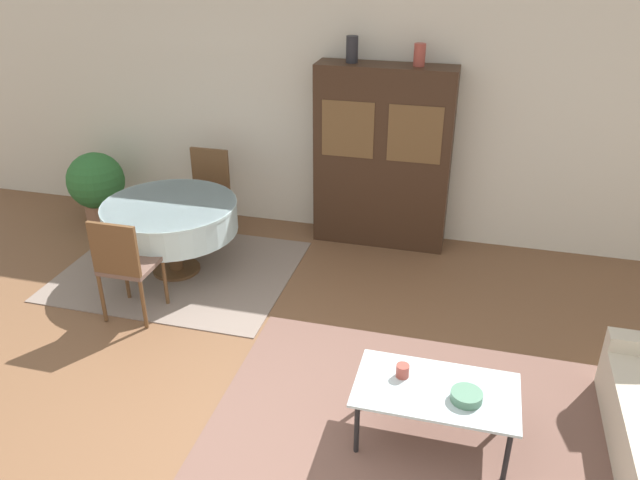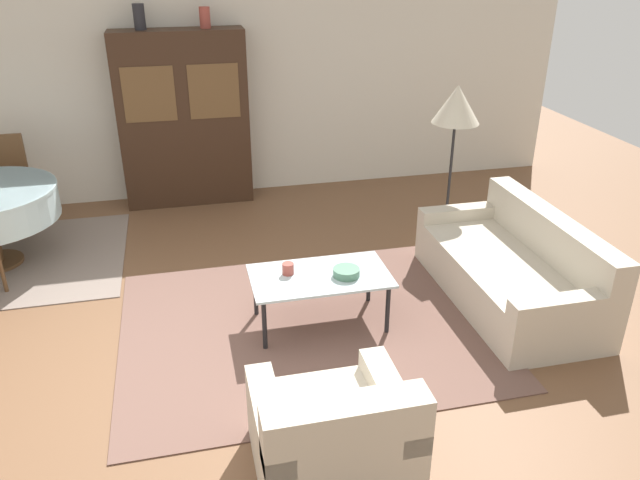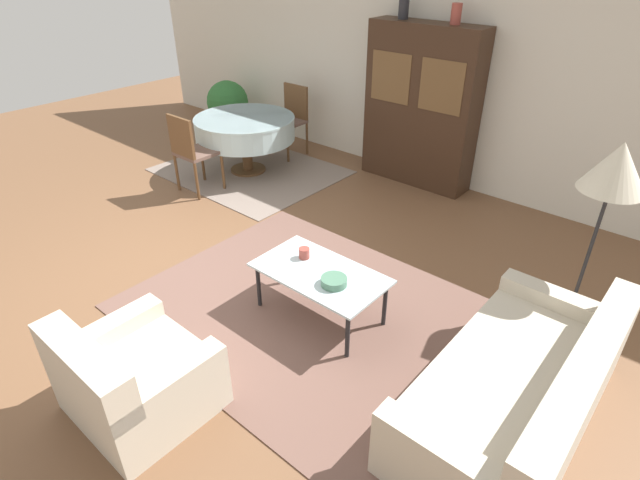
{
  "view_description": "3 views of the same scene",
  "coord_description": "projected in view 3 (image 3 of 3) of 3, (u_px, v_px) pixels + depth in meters",
  "views": [
    {
      "loc": [
        1.33,
        -2.89,
        3.2
      ],
      "look_at": [
        0.2,
        1.4,
        0.95
      ],
      "focal_mm": 35.0,
      "sensor_mm": 36.0,
      "label": 1
    },
    {
      "loc": [
        0.28,
        -3.7,
        2.79
      ],
      "look_at": [
        1.25,
        0.44,
        0.75
      ],
      "focal_mm": 35.0,
      "sensor_mm": 36.0,
      "label": 2
    },
    {
      "loc": [
        3.42,
        -2.08,
        2.75
      ],
      "look_at": [
        1.25,
        0.44,
        0.75
      ],
      "focal_mm": 28.0,
      "sensor_mm": 36.0,
      "label": 3
    }
  ],
  "objects": [
    {
      "name": "armchair",
      "position": [
        133.0,
        380.0,
        3.27
      ],
      "size": [
        0.87,
        0.81,
        0.73
      ],
      "color": "beige",
      "rests_on": "ground_plane"
    },
    {
      "name": "vase_tall",
      "position": [
        404.0,
        7.0,
        5.8
      ],
      "size": [
        0.12,
        0.12,
        0.26
      ],
      "color": "#232328",
      "rests_on": "display_cabinet"
    },
    {
      "name": "ground_plane",
      "position": [
        188.0,
        282.0,
        4.68
      ],
      "size": [
        14.0,
        14.0,
        0.0
      ],
      "primitive_type": "plane",
      "color": "brown"
    },
    {
      "name": "cup",
      "position": [
        304.0,
        253.0,
        4.19
      ],
      "size": [
        0.09,
        0.09,
        0.09
      ],
      "color": "#9E4238",
      "rests_on": "coffee_table"
    },
    {
      "name": "dining_rug",
      "position": [
        250.0,
        171.0,
        6.92
      ],
      "size": [
        2.3,
        1.86,
        0.01
      ],
      "color": "gray",
      "rests_on": "ground_plane"
    },
    {
      "name": "wall_back",
      "position": [
        409.0,
        69.0,
        6.34
      ],
      "size": [
        10.0,
        0.06,
        2.7
      ],
      "color": "beige",
      "rests_on": "ground_plane"
    },
    {
      "name": "display_cabinet",
      "position": [
        421.0,
        107.0,
        6.17
      ],
      "size": [
        1.43,
        0.39,
        1.95
      ],
      "color": "#382316",
      "rests_on": "ground_plane"
    },
    {
      "name": "bowl",
      "position": [
        334.0,
        281.0,
        3.87
      ],
      "size": [
        0.21,
        0.21,
        0.06
      ],
      "color": "#4C7A60",
      "rests_on": "coffee_table"
    },
    {
      "name": "vase_short",
      "position": [
        456.0,
        14.0,
        5.44
      ],
      "size": [
        0.11,
        0.11,
        0.22
      ],
      "color": "#9E4238",
      "rests_on": "display_cabinet"
    },
    {
      "name": "couch",
      "position": [
        520.0,
        392.0,
        3.19
      ],
      "size": [
        0.91,
        1.87,
        0.76
      ],
      "rotation": [
        0.0,
        0.0,
        1.57
      ],
      "color": "beige",
      "rests_on": "ground_plane"
    },
    {
      "name": "dining_chair_near",
      "position": [
        191.0,
        149.0,
        6.06
      ],
      "size": [
        0.44,
        0.44,
        0.98
      ],
      "color": "brown",
      "rests_on": "dining_rug"
    },
    {
      "name": "coffee_table",
      "position": [
        320.0,
        276.0,
        4.06
      ],
      "size": [
        1.09,
        0.61,
        0.44
      ],
      "color": "black",
      "rests_on": "area_rug"
    },
    {
      "name": "dining_chair_far",
      "position": [
        291.0,
        116.0,
        7.2
      ],
      "size": [
        0.44,
        0.44,
        0.98
      ],
      "rotation": [
        0.0,
        0.0,
        3.14
      ],
      "color": "brown",
      "rests_on": "dining_rug"
    },
    {
      "name": "dining_table",
      "position": [
        245.0,
        128.0,
        6.61
      ],
      "size": [
        1.32,
        1.32,
        0.75
      ],
      "color": "brown",
      "rests_on": "dining_rug"
    },
    {
      "name": "potted_plant",
      "position": [
        228.0,
        104.0,
        8.07
      ],
      "size": [
        0.66,
        0.66,
        0.84
      ],
      "color": "#93664C",
      "rests_on": "ground_plane"
    },
    {
      "name": "area_rug",
      "position": [
        307.0,
        310.0,
        4.32
      ],
      "size": [
        2.89,
        2.34,
        0.01
      ],
      "color": "brown",
      "rests_on": "ground_plane"
    },
    {
      "name": "floor_lamp",
      "position": [
        615.0,
        172.0,
        3.49
      ],
      "size": [
        0.46,
        0.46,
        1.58
      ],
      "color": "black",
      "rests_on": "ground_plane"
    }
  ]
}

